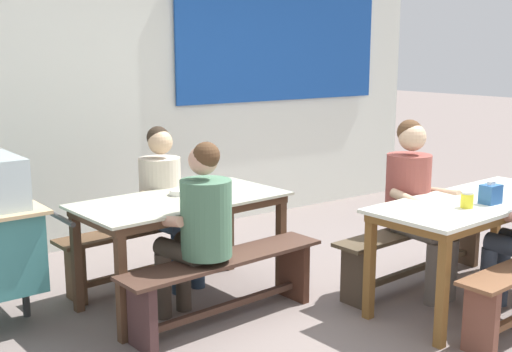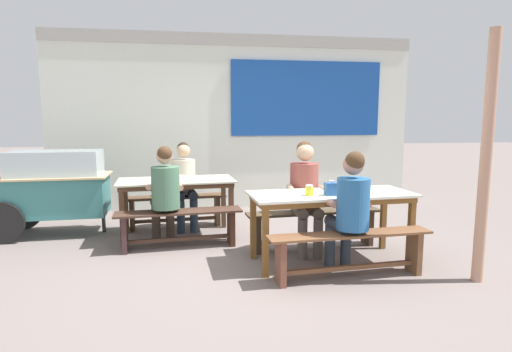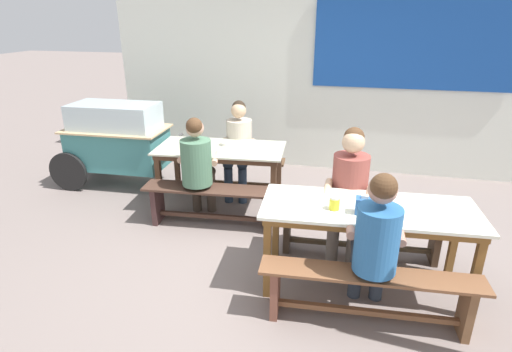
# 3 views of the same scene
# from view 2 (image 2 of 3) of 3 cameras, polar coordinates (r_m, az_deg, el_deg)

# --- Properties ---
(ground_plane) EXTENTS (40.00, 40.00, 0.00)m
(ground_plane) POSITION_cam_2_polar(r_m,az_deg,el_deg) (4.86, 0.77, -10.98)
(ground_plane) COLOR slate
(backdrop_wall) EXTENTS (6.33, 0.23, 3.00)m
(backdrop_wall) POSITION_cam_2_polar(r_m,az_deg,el_deg) (7.30, -2.42, 7.96)
(backdrop_wall) COLOR silver
(backdrop_wall) RESTS_ON ground_plane
(dining_table_far) EXTENTS (1.57, 0.88, 0.78)m
(dining_table_far) POSITION_cam_2_polar(r_m,az_deg,el_deg) (5.56, -10.96, -1.31)
(dining_table_far) COLOR #B7B8A0
(dining_table_far) RESTS_ON ground_plane
(dining_table_near) EXTENTS (1.82, 0.81, 0.78)m
(dining_table_near) POSITION_cam_2_polar(r_m,az_deg,el_deg) (4.57, 10.36, -3.26)
(dining_table_near) COLOR silver
(dining_table_near) RESTS_ON ground_plane
(bench_far_back) EXTENTS (1.48, 0.40, 0.46)m
(bench_far_back) POSITION_cam_2_polar(r_m,az_deg,el_deg) (6.12, -11.09, -4.14)
(bench_far_back) COLOR brown
(bench_far_back) RESTS_ON ground_plane
(bench_far_front) EXTENTS (1.55, 0.44, 0.46)m
(bench_far_front) POSITION_cam_2_polar(r_m,az_deg,el_deg) (5.14, -10.59, -6.47)
(bench_far_front) COLOR #462E23
(bench_far_front) RESTS_ON ground_plane
(bench_near_back) EXTENTS (1.69, 0.37, 0.46)m
(bench_near_back) POSITION_cam_2_polar(r_m,az_deg,el_deg) (5.11, 8.04, -6.47)
(bench_near_back) COLOR #4B3E2C
(bench_near_back) RESTS_ON ground_plane
(bench_near_front) EXTENTS (1.68, 0.36, 0.46)m
(bench_near_front) POSITION_cam_2_polar(r_m,az_deg,el_deg) (4.22, 12.91, -9.78)
(bench_near_front) COLOR brown
(bench_near_front) RESTS_ON ground_plane
(food_cart) EXTENTS (1.71, 0.81, 1.15)m
(food_cart) POSITION_cam_2_polar(r_m,az_deg,el_deg) (6.20, -26.02, -1.22)
(food_cart) COLOR teal
(food_cart) RESTS_ON ground_plane
(person_center_facing) EXTENTS (0.47, 0.58, 1.24)m
(person_center_facing) POSITION_cam_2_polar(r_m,az_deg,el_deg) (5.98, -9.87, -0.53)
(person_center_facing) COLOR #27364B
(person_center_facing) RESTS_ON ground_plane
(person_near_front) EXTENTS (0.44, 0.55, 1.27)m
(person_near_front) POSITION_cam_2_polar(r_m,az_deg,el_deg) (4.18, 12.88, -4.01)
(person_near_front) COLOR #2F3948
(person_near_front) RESTS_ON ground_plane
(person_right_near_table) EXTENTS (0.46, 0.59, 1.31)m
(person_right_near_table) POSITION_cam_2_polar(r_m,az_deg,el_deg) (4.90, 6.84, -1.85)
(person_right_near_table) COLOR #645C55
(person_right_near_table) RESTS_ON ground_plane
(person_left_back_turned) EXTENTS (0.49, 0.58, 1.25)m
(person_left_back_turned) POSITION_cam_2_polar(r_m,az_deg,el_deg) (5.12, -12.51, -1.95)
(person_left_back_turned) COLOR #453A30
(person_left_back_turned) RESTS_ON ground_plane
(tissue_box) EXTENTS (0.14, 0.10, 0.16)m
(tissue_box) POSITION_cam_2_polar(r_m,az_deg,el_deg) (4.40, 10.40, -1.75)
(tissue_box) COLOR #2A5794
(tissue_box) RESTS_ON dining_table_near
(condiment_jar) EXTENTS (0.08, 0.08, 0.11)m
(condiment_jar) POSITION_cam_2_polar(r_m,az_deg,el_deg) (4.35, 7.40, -1.99)
(condiment_jar) COLOR yellow
(condiment_jar) RESTS_ON dining_table_near
(soup_bowl) EXTENTS (0.14, 0.14, 0.04)m
(soup_bowl) POSITION_cam_2_polar(r_m,az_deg,el_deg) (5.65, -10.59, -0.13)
(soup_bowl) COLOR silver
(soup_bowl) RESTS_ON dining_table_far
(wooden_support_post) EXTENTS (0.11, 0.11, 2.39)m
(wooden_support_post) POSITION_cam_2_polar(r_m,az_deg,el_deg) (4.44, 29.25, 2.04)
(wooden_support_post) COLOR tan
(wooden_support_post) RESTS_ON ground_plane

